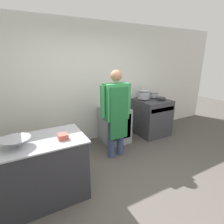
# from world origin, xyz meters

# --- Properties ---
(ground_plane) EXTENTS (14.00, 14.00, 0.00)m
(ground_plane) POSITION_xyz_m (0.00, 0.00, 0.00)
(ground_plane) COLOR #4C4742
(wall_back) EXTENTS (8.00, 0.05, 2.70)m
(wall_back) POSITION_xyz_m (0.00, 2.14, 1.35)
(wall_back) COLOR silver
(wall_back) RESTS_ON ground_plane
(prep_counter) EXTENTS (1.35, 0.72, 0.90)m
(prep_counter) POSITION_xyz_m (-1.31, 0.66, 0.45)
(prep_counter) COLOR #2D2D33
(prep_counter) RESTS_ON ground_plane
(stove) EXTENTS (0.78, 0.77, 0.94)m
(stove) POSITION_xyz_m (1.59, 1.67, 0.46)
(stove) COLOR #38383D
(stove) RESTS_ON ground_plane
(fridge_unit) EXTENTS (0.58, 0.65, 0.82)m
(fridge_unit) POSITION_xyz_m (0.54, 1.76, 0.41)
(fridge_unit) COLOR #93999E
(fridge_unit) RESTS_ON ground_plane
(person_cook) EXTENTS (0.64, 0.24, 1.73)m
(person_cook) POSITION_xyz_m (0.23, 1.15, 0.98)
(person_cook) COLOR #38476B
(person_cook) RESTS_ON ground_plane
(mixing_bowl) EXTENTS (0.34, 0.34, 0.12)m
(mixing_bowl) POSITION_xyz_m (-1.47, 0.60, 0.96)
(mixing_bowl) COLOR #9EA0A8
(mixing_bowl) RESTS_ON prep_counter
(plastic_tub) EXTENTS (0.12, 0.12, 0.07)m
(plastic_tub) POSITION_xyz_m (-0.93, 0.55, 0.94)
(plastic_tub) COLOR #B24C3F
(plastic_tub) RESTS_ON prep_counter
(stock_pot) EXTENTS (0.31, 0.31, 0.23)m
(stock_pot) POSITION_xyz_m (1.42, 1.81, 1.05)
(stock_pot) COLOR #9EA0A8
(stock_pot) RESTS_ON stove
(saute_pan) EXTENTS (0.22, 0.22, 0.05)m
(saute_pan) POSITION_xyz_m (1.75, 1.54, 0.96)
(saute_pan) COLOR #262628
(saute_pan) RESTS_ON stove
(sauce_pot) EXTENTS (0.23, 0.23, 0.16)m
(sauce_pot) POSITION_xyz_m (1.75, 1.81, 1.02)
(sauce_pot) COLOR #9EA0A8
(sauce_pot) RESTS_ON stove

